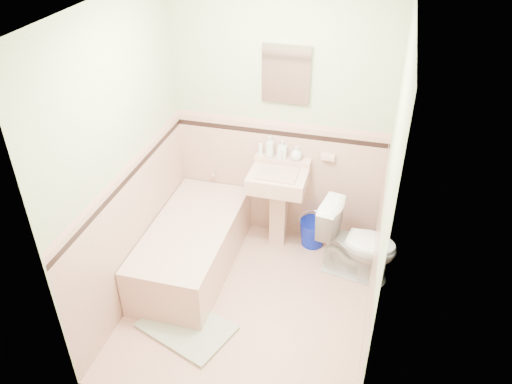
% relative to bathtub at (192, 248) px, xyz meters
% --- Properties ---
extents(floor, '(2.20, 2.20, 0.00)m').
position_rel_bathtub_xyz_m(floor, '(0.63, -0.33, -0.23)').
color(floor, tan).
rests_on(floor, ground).
extents(ceiling, '(2.20, 2.20, 0.00)m').
position_rel_bathtub_xyz_m(ceiling, '(0.63, -0.33, 2.27)').
color(ceiling, white).
rests_on(ceiling, ground).
extents(wall_back, '(2.50, 0.00, 2.50)m').
position_rel_bathtub_xyz_m(wall_back, '(0.63, 0.77, 1.02)').
color(wall_back, beige).
rests_on(wall_back, ground).
extents(wall_front, '(2.50, 0.00, 2.50)m').
position_rel_bathtub_xyz_m(wall_front, '(0.63, -1.43, 1.02)').
color(wall_front, beige).
rests_on(wall_front, ground).
extents(wall_left, '(0.00, 2.50, 2.50)m').
position_rel_bathtub_xyz_m(wall_left, '(-0.37, -0.33, 1.02)').
color(wall_left, beige).
rests_on(wall_left, ground).
extents(wall_right, '(0.00, 2.50, 2.50)m').
position_rel_bathtub_xyz_m(wall_right, '(1.63, -0.33, 1.02)').
color(wall_right, beige).
rests_on(wall_right, ground).
extents(wainscot_back, '(2.00, 0.00, 2.00)m').
position_rel_bathtub_xyz_m(wainscot_back, '(0.63, 0.76, 0.38)').
color(wainscot_back, '#D2A28D').
rests_on(wainscot_back, ground).
extents(wainscot_front, '(2.00, 0.00, 2.00)m').
position_rel_bathtub_xyz_m(wainscot_front, '(0.63, -1.42, 0.38)').
color(wainscot_front, '#D2A28D').
rests_on(wainscot_front, ground).
extents(wainscot_left, '(0.00, 2.20, 2.20)m').
position_rel_bathtub_xyz_m(wainscot_left, '(-0.36, -0.33, 0.38)').
color(wainscot_left, '#D2A28D').
rests_on(wainscot_left, ground).
extents(wainscot_right, '(0.00, 2.20, 2.20)m').
position_rel_bathtub_xyz_m(wainscot_right, '(1.62, -0.33, 0.38)').
color(wainscot_right, '#D2A28D').
rests_on(wainscot_right, ground).
extents(accent_back, '(2.00, 0.00, 2.00)m').
position_rel_bathtub_xyz_m(accent_back, '(0.63, 0.75, 0.90)').
color(accent_back, black).
rests_on(accent_back, ground).
extents(accent_front, '(2.00, 0.00, 2.00)m').
position_rel_bathtub_xyz_m(accent_front, '(0.63, -1.41, 0.90)').
color(accent_front, black).
rests_on(accent_front, ground).
extents(accent_left, '(0.00, 2.20, 2.20)m').
position_rel_bathtub_xyz_m(accent_left, '(-0.35, -0.33, 0.89)').
color(accent_left, black).
rests_on(accent_left, ground).
extents(accent_right, '(0.00, 2.20, 2.20)m').
position_rel_bathtub_xyz_m(accent_right, '(1.61, -0.33, 0.89)').
color(accent_right, black).
rests_on(accent_right, ground).
extents(cap_back, '(2.00, 0.00, 2.00)m').
position_rel_bathtub_xyz_m(cap_back, '(0.63, 0.75, 0.99)').
color(cap_back, tan).
rests_on(cap_back, ground).
extents(cap_front, '(2.00, 0.00, 2.00)m').
position_rel_bathtub_xyz_m(cap_front, '(0.63, -1.41, 0.99)').
color(cap_front, tan).
rests_on(cap_front, ground).
extents(cap_left, '(0.00, 2.20, 2.20)m').
position_rel_bathtub_xyz_m(cap_left, '(-0.35, -0.33, 1.00)').
color(cap_left, tan).
rests_on(cap_left, ground).
extents(cap_right, '(0.00, 2.20, 2.20)m').
position_rel_bathtub_xyz_m(cap_right, '(1.61, -0.33, 1.00)').
color(cap_right, tan).
rests_on(cap_right, ground).
extents(bathtub, '(0.70, 1.50, 0.45)m').
position_rel_bathtub_xyz_m(bathtub, '(0.00, 0.00, 0.00)').
color(bathtub, tan).
rests_on(bathtub, floor).
extents(tub_faucet, '(0.04, 0.12, 0.04)m').
position_rel_bathtub_xyz_m(tub_faucet, '(0.00, 0.72, 0.41)').
color(tub_faucet, silver).
rests_on(tub_faucet, wall_back).
extents(sink, '(0.53, 0.48, 0.83)m').
position_rel_bathtub_xyz_m(sink, '(0.68, 0.53, 0.19)').
color(sink, tan).
rests_on(sink, floor).
extents(sink_faucet, '(0.02, 0.02, 0.10)m').
position_rel_bathtub_xyz_m(sink_faucet, '(0.68, 0.67, 0.72)').
color(sink_faucet, silver).
rests_on(sink_faucet, sink).
extents(medicine_cabinet, '(0.40, 0.04, 0.50)m').
position_rel_bathtub_xyz_m(medicine_cabinet, '(0.68, 0.74, 1.47)').
color(medicine_cabinet, white).
rests_on(medicine_cabinet, wall_back).
extents(soap_dish, '(0.12, 0.07, 0.04)m').
position_rel_bathtub_xyz_m(soap_dish, '(1.10, 0.73, 0.72)').
color(soap_dish, tan).
rests_on(soap_dish, wall_back).
extents(soap_bottle_left, '(0.11, 0.11, 0.21)m').
position_rel_bathtub_xyz_m(soap_bottle_left, '(0.55, 0.71, 0.77)').
color(soap_bottle_left, '#B2B2B2').
rests_on(soap_bottle_left, sink).
extents(soap_bottle_mid, '(0.08, 0.08, 0.18)m').
position_rel_bathtub_xyz_m(soap_bottle_mid, '(0.67, 0.71, 0.75)').
color(soap_bottle_mid, '#B2B2B2').
rests_on(soap_bottle_mid, sink).
extents(soap_bottle_right, '(0.12, 0.12, 0.14)m').
position_rel_bathtub_xyz_m(soap_bottle_right, '(0.81, 0.71, 0.73)').
color(soap_bottle_right, '#B2B2B2').
rests_on(soap_bottle_right, sink).
extents(tube, '(0.04, 0.04, 0.12)m').
position_rel_bathtub_xyz_m(tube, '(0.47, 0.71, 0.73)').
color(tube, white).
rests_on(tube, sink).
extents(toilet, '(0.76, 0.52, 0.72)m').
position_rel_bathtub_xyz_m(toilet, '(1.47, 0.30, 0.13)').
color(toilet, white).
rests_on(toilet, floor).
extents(bucket, '(0.28, 0.28, 0.27)m').
position_rel_bathtub_xyz_m(bucket, '(1.03, 0.63, -0.09)').
color(bucket, '#0718B8').
rests_on(bucket, floor).
extents(bath_mat, '(0.85, 0.71, 0.03)m').
position_rel_bathtub_xyz_m(bath_mat, '(0.21, -0.73, -0.21)').
color(bath_mat, '#97A489').
rests_on(bath_mat, floor).
extents(shoe, '(0.17, 0.12, 0.06)m').
position_rel_bathtub_xyz_m(shoe, '(0.09, -0.63, -0.16)').
color(shoe, '#BF1E59').
rests_on(shoe, bath_mat).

